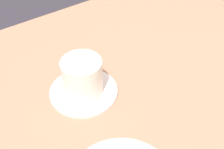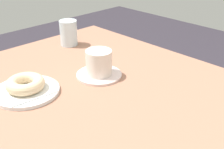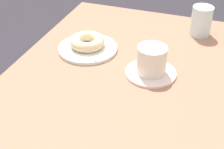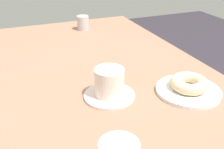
% 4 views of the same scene
% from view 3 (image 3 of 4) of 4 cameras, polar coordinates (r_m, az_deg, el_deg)
% --- Properties ---
extents(table, '(1.25, 0.76, 0.75)m').
position_cam_3_polar(table, '(0.89, 1.38, -10.43)').
color(table, '#9E6B54').
rests_on(table, ground_plane).
extents(plate_sugar_ring, '(0.19, 0.19, 0.01)m').
position_cam_3_polar(plate_sugar_ring, '(1.09, -4.19, 4.49)').
color(plate_sugar_ring, white).
rests_on(plate_sugar_ring, table).
extents(napkin_sugar_ring, '(0.15, 0.15, 0.00)m').
position_cam_3_polar(napkin_sugar_ring, '(1.08, -4.21, 4.80)').
color(napkin_sugar_ring, white).
rests_on(napkin_sugar_ring, plate_sugar_ring).
extents(donut_sugar_ring, '(0.11, 0.11, 0.03)m').
position_cam_3_polar(donut_sugar_ring, '(1.07, -4.25, 5.67)').
color(donut_sugar_ring, beige).
rests_on(donut_sugar_ring, napkin_sugar_ring).
extents(water_glass, '(0.07, 0.07, 0.10)m').
position_cam_3_polar(water_glass, '(1.20, 15.11, 8.88)').
color(water_glass, silver).
rests_on(water_glass, table).
extents(coffee_cup, '(0.15, 0.15, 0.09)m').
position_cam_3_polar(coffee_cup, '(0.95, 6.81, 2.08)').
color(coffee_cup, silver).
rests_on(coffee_cup, table).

